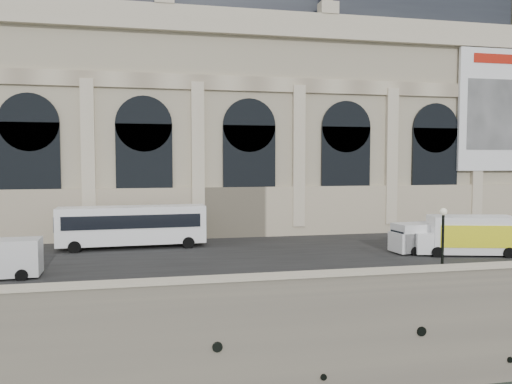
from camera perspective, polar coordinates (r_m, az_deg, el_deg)
quay at (r=63.32m, az=0.52°, el=-6.01°), size 160.00×70.00×6.00m
street at (r=42.82m, az=6.55°, el=-6.56°), size 160.00×24.00×0.06m
parapet at (r=30.54m, az=14.60°, el=-9.66°), size 160.00×1.40×1.21m
museum at (r=57.67m, az=-4.48°, el=9.71°), size 69.00×18.70×29.10m
bus_left at (r=44.21m, az=-13.93°, el=-3.68°), size 12.49×3.25×3.65m
van_c at (r=43.19m, az=18.41°, el=-4.98°), size 5.74×2.74×2.47m
box_truck at (r=43.36m, az=22.86°, el=-4.61°), size 8.20×4.37×3.15m
lamp_right at (r=33.97m, az=20.55°, el=-5.58°), size 0.47×0.47×4.57m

